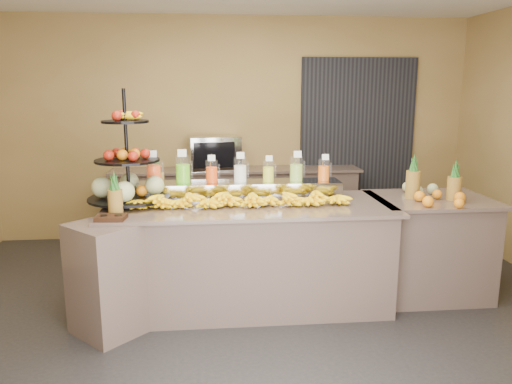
{
  "coord_description": "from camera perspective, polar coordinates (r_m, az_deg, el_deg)",
  "views": [
    {
      "loc": [
        -0.35,
        -3.92,
        1.94
      ],
      "look_at": [
        0.06,
        0.3,
        1.04
      ],
      "focal_mm": 35.0,
      "sensor_mm": 36.0,
      "label": 1
    }
  ],
  "objects": [
    {
      "name": "pineapple_left_a",
      "position": [
        4.15,
        -15.79,
        -0.7
      ],
      "size": [
        0.12,
        0.12,
        0.36
      ],
      "rotation": [
        0.0,
        0.0,
        0.38
      ],
      "color": "brown",
      "rests_on": "buffet_counter"
    },
    {
      "name": "ground",
      "position": [
        4.38,
        -0.41,
        -14.27
      ],
      "size": [
        6.0,
        6.0,
        0.0
      ],
      "primitive_type": "plane",
      "color": "black",
      "rests_on": "ground"
    },
    {
      "name": "room_envelope",
      "position": [
        4.73,
        0.99,
        11.22
      ],
      "size": [
        6.04,
        5.02,
        2.82
      ],
      "color": "olive",
      "rests_on": "ground"
    },
    {
      "name": "juice_pitcher_lime",
      "position": [
        4.63,
        4.62,
        2.51
      ],
      "size": [
        0.12,
        0.13,
        0.3
      ],
      "color": "silver",
      "rests_on": "pitcher_tray"
    },
    {
      "name": "juice_pitcher_orange_b",
      "position": [
        4.56,
        -5.08,
        2.23
      ],
      "size": [
        0.11,
        0.11,
        0.27
      ],
      "color": "silver",
      "rests_on": "pitcher_tray"
    },
    {
      "name": "juice_pitcher_lemon",
      "position": [
        4.59,
        1.42,
        2.3
      ],
      "size": [
        0.11,
        0.11,
        0.26
      ],
      "color": "silver",
      "rests_on": "pitcher_tray"
    },
    {
      "name": "condiment_caddy",
      "position": [
        4.01,
        -16.23,
        -2.82
      ],
      "size": [
        0.24,
        0.19,
        0.03
      ],
      "primitive_type": "cube",
      "rotation": [
        0.0,
        0.0,
        -0.11
      ],
      "color": "black",
      "rests_on": "buffet_counter"
    },
    {
      "name": "right_fruit_pile",
      "position": [
        4.73,
        19.86,
        -0.07
      ],
      "size": [
        0.48,
        0.46,
        0.25
      ],
      "color": "brown",
      "rests_on": "right_counter"
    },
    {
      "name": "right_counter",
      "position": [
        5.0,
        19.06,
        -5.82
      ],
      "size": [
        1.08,
        0.88,
        0.93
      ],
      "color": "gray",
      "rests_on": "ground"
    },
    {
      "name": "banana_heap",
      "position": [
        4.31,
        -2.09,
        -0.65
      ],
      "size": [
        1.93,
        0.17,
        0.16
      ],
      "color": "yellow",
      "rests_on": "buffet_counter"
    },
    {
      "name": "juice_pitcher_orange_c",
      "position": [
        4.68,
        7.75,
        2.4
      ],
      "size": [
        0.11,
        0.11,
        0.26
      ],
      "color": "silver",
      "rests_on": "pitcher_tray"
    },
    {
      "name": "juice_pitcher_milk",
      "position": [
        4.57,
        -1.82,
        2.39
      ],
      "size": [
        0.12,
        0.12,
        0.29
      ],
      "color": "silver",
      "rests_on": "pitcher_tray"
    },
    {
      "name": "juice_pitcher_orange_a",
      "position": [
        4.59,
        -11.6,
        2.29
      ],
      "size": [
        0.13,
        0.14,
        0.32
      ],
      "color": "silver",
      "rests_on": "pitcher_tray"
    },
    {
      "name": "pineapple_left_b",
      "position": [
        4.72,
        -11.16,
        1.15
      ],
      "size": [
        0.12,
        0.12,
        0.38
      ],
      "rotation": [
        0.0,
        0.0,
        -0.12
      ],
      "color": "brown",
      "rests_on": "buffet_counter"
    },
    {
      "name": "oven_warmer",
      "position": [
        6.22,
        -4.8,
        4.51
      ],
      "size": [
        0.66,
        0.5,
        0.41
      ],
      "primitive_type": "cube",
      "rotation": [
        0.0,
        0.0,
        0.13
      ],
      "color": "gray",
      "rests_on": "back_ledge"
    },
    {
      "name": "fruit_stand",
      "position": [
        4.44,
        -13.76,
        1.79
      ],
      "size": [
        0.74,
        0.74,
        0.99
      ],
      "rotation": [
        0.0,
        0.0,
        0.06
      ],
      "color": "black",
      "rests_on": "buffet_counter"
    },
    {
      "name": "pitcher_tray",
      "position": [
        4.6,
        -1.8,
        0.26
      ],
      "size": [
        1.85,
        0.3,
        0.15
      ],
      "primitive_type": "cube",
      "color": "gray",
      "rests_on": "buffet_counter"
    },
    {
      "name": "back_ledge",
      "position": [
        6.35,
        -2.22,
        -1.43
      ],
      "size": [
        3.1,
        0.55,
        0.93
      ],
      "color": "gray",
      "rests_on": "ground"
    },
    {
      "name": "juice_pitcher_green",
      "position": [
        4.56,
        -8.35,
        2.4
      ],
      "size": [
        0.13,
        0.14,
        0.32
      ],
      "color": "silver",
      "rests_on": "pitcher_tray"
    },
    {
      "name": "buffet_counter",
      "position": [
        4.43,
        -2.22,
        -7.43
      ],
      "size": [
        2.75,
        1.25,
        0.93
      ],
      "color": "gray",
      "rests_on": "ground"
    }
  ]
}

